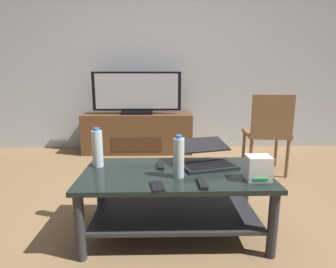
{
  "coord_description": "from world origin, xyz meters",
  "views": [
    {
      "loc": [
        -0.03,
        -1.67,
        1.07
      ],
      "look_at": [
        0.02,
        0.55,
        0.59
      ],
      "focal_mm": 29.37,
      "sensor_mm": 36.0,
      "label": 1
    }
  ],
  "objects": [
    {
      "name": "coffee_table",
      "position": [
        0.06,
        0.05,
        0.31
      ],
      "size": [
        1.22,
        0.64,
        0.44
      ],
      "color": "black",
      "rests_on": "ground"
    },
    {
      "name": "back_wall",
      "position": [
        0.0,
        2.44,
        1.4
      ],
      "size": [
        6.4,
        0.12,
        2.8
      ],
      "primitive_type": "cube",
      "color": "silver",
      "rests_on": "ground"
    },
    {
      "name": "water_bottle_far",
      "position": [
        0.08,
        -0.04,
        0.57
      ],
      "size": [
        0.07,
        0.07,
        0.27
      ],
      "color": "silver",
      "rests_on": "coffee_table"
    },
    {
      "name": "television",
      "position": [
        -0.37,
        2.1,
        0.82
      ],
      "size": [
        1.2,
        0.2,
        0.57
      ],
      "color": "black",
      "rests_on": "media_cabinet"
    },
    {
      "name": "router_box",
      "position": [
        0.56,
        -0.1,
        0.52
      ],
      "size": [
        0.14,
        0.12,
        0.15
      ],
      "color": "white",
      "rests_on": "coffee_table"
    },
    {
      "name": "water_bottle_near",
      "position": [
        -0.47,
        0.18,
        0.57
      ],
      "size": [
        0.07,
        0.07,
        0.27
      ],
      "color": "silver",
      "rests_on": "coffee_table"
    },
    {
      "name": "dining_chair",
      "position": [
        1.12,
        1.2,
        0.5
      ],
      "size": [
        0.48,
        0.48,
        0.88
      ],
      "color": "brown",
      "rests_on": "ground"
    },
    {
      "name": "media_cabinet",
      "position": [
        -0.37,
        2.12,
        0.27
      ],
      "size": [
        1.5,
        0.43,
        0.55
      ],
      "color": "brown",
      "rests_on": "ground"
    },
    {
      "name": "ground_plane",
      "position": [
        0.0,
        0.0,
        0.0
      ],
      "size": [
        7.68,
        7.68,
        0.0
      ],
      "primitive_type": "plane",
      "color": "olive"
    },
    {
      "name": "laptop",
      "position": [
        0.28,
        0.2,
        0.5
      ],
      "size": [
        0.45,
        0.44,
        0.16
      ],
      "color": "black",
      "rests_on": "coffee_table"
    },
    {
      "name": "cell_phone",
      "position": [
        -0.06,
        -0.2,
        0.45
      ],
      "size": [
        0.09,
        0.15,
        0.01
      ],
      "primitive_type": "cube",
      "rotation": [
        0.0,
        0.0,
        0.17
      ],
      "color": "black",
      "rests_on": "coffee_table"
    },
    {
      "name": "tv_remote",
      "position": [
        -0.04,
        0.16,
        0.45
      ],
      "size": [
        0.05,
        0.16,
        0.02
      ],
      "primitive_type": "cube",
      "rotation": [
        0.0,
        0.0,
        0.01
      ],
      "color": "black",
      "rests_on": "coffee_table"
    },
    {
      "name": "soundbar_remote",
      "position": [
        0.21,
        -0.18,
        0.45
      ],
      "size": [
        0.04,
        0.16,
        0.02
      ],
      "primitive_type": "cube",
      "rotation": [
        0.0,
        0.0,
        0.0
      ],
      "color": "black",
      "rests_on": "coffee_table"
    }
  ]
}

